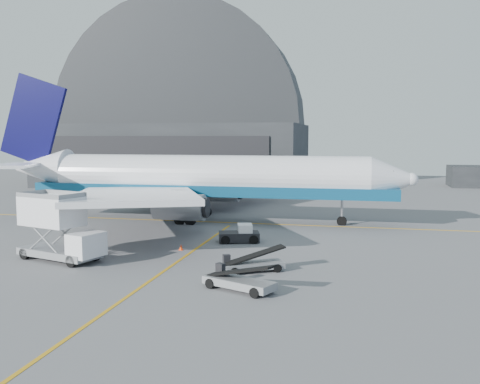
% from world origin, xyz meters
% --- Properties ---
extents(ground, '(200.00, 200.00, 0.00)m').
position_xyz_m(ground, '(0.00, 0.00, 0.00)').
color(ground, '#565659').
rests_on(ground, ground).
extents(taxi_lines, '(80.00, 42.12, 0.02)m').
position_xyz_m(taxi_lines, '(0.00, 12.67, 0.01)').
color(taxi_lines, '#C68C12').
rests_on(taxi_lines, ground).
extents(hangar, '(50.00, 28.30, 28.00)m').
position_xyz_m(hangar, '(-22.00, 64.95, 9.54)').
color(hangar, black).
rests_on(hangar, ground).
extents(airliner, '(49.84, 48.33, 17.49)m').
position_xyz_m(airliner, '(-5.01, 20.91, 4.89)').
color(airliner, white).
rests_on(airliner, ground).
extents(catering_truck, '(7.76, 4.75, 5.01)m').
position_xyz_m(catering_truck, '(-9.33, -0.63, 2.54)').
color(catering_truck, gray).
rests_on(catering_truck, ground).
extents(pushback_tug, '(4.09, 3.02, 1.70)m').
position_xyz_m(pushback_tug, '(3.08, 9.51, 0.64)').
color(pushback_tug, black).
rests_on(pushback_tug, ground).
extents(belt_loader_a, '(4.61, 3.53, 1.81)m').
position_xyz_m(belt_loader_a, '(6.26, -0.96, 0.56)').
color(belt_loader_a, gray).
rests_on(belt_loader_a, ground).
extents(belt_loader_b, '(5.09, 3.41, 1.94)m').
position_xyz_m(belt_loader_b, '(6.30, -5.67, 0.60)').
color(belt_loader_b, gray).
rests_on(belt_loader_b, ground).
extents(traffic_cone, '(0.35, 0.35, 0.51)m').
position_xyz_m(traffic_cone, '(-1.11, 4.91, 0.24)').
color(traffic_cone, '#FF3A08').
rests_on(traffic_cone, ground).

